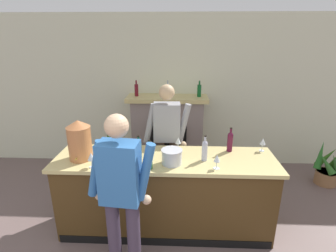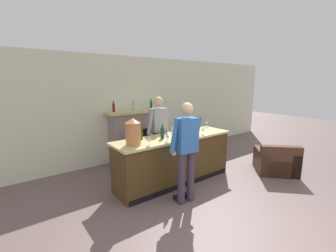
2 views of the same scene
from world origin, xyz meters
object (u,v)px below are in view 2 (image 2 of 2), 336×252
(fireplace_stone, at_px, (134,135))
(copper_dispenser, at_px, (133,132))
(wine_bottle_cabernet_heavy, at_px, (177,132))
(person_customer, at_px, (186,149))
(wine_bottle_port_short, at_px, (195,124))
(wine_glass_mid_counter, at_px, (167,136))
(wine_glass_front_right, at_px, (149,139))
(armchair_black, at_px, (276,162))
(wine_glass_front_left, at_px, (173,128))
(wine_glass_by_dispenser, at_px, (207,122))
(potted_plant_corner, at_px, (215,139))
(wine_bottle_burgundy_dark, at_px, (162,132))
(wine_glass_near_bucket, at_px, (203,129))
(wine_bottle_rose_blush, at_px, (141,132))
(wine_bottle_merlot_tall, at_px, (193,127))
(ice_bucket_steel, at_px, (182,133))
(person_bartender, at_px, (159,132))

(fireplace_stone, relative_size, copper_dispenser, 3.45)
(fireplace_stone, height_order, copper_dispenser, fireplace_stone)
(wine_bottle_cabernet_heavy, bearing_deg, copper_dispenser, 166.00)
(person_customer, relative_size, wine_bottle_port_short, 5.62)
(wine_glass_mid_counter, bearing_deg, wine_glass_front_right, -179.13)
(armchair_black, distance_m, wine_glass_front_left, 2.57)
(fireplace_stone, xyz_separation_m, wine_glass_mid_counter, (-0.34, -1.93, 0.41))
(fireplace_stone, relative_size, wine_bottle_port_short, 5.25)
(wine_glass_by_dispenser, height_order, wine_glass_mid_counter, wine_glass_by_dispenser)
(person_customer, bearing_deg, potted_plant_corner, 32.87)
(armchair_black, height_order, wine_glass_front_left, wine_glass_front_left)
(copper_dispenser, relative_size, wine_glass_front_right, 2.71)
(wine_bottle_port_short, xyz_separation_m, wine_glass_by_dispenser, (0.41, 0.02, -0.01))
(wine_glass_front_left, bearing_deg, wine_bottle_burgundy_dark, -150.76)
(fireplace_stone, xyz_separation_m, wine_glass_by_dispenser, (1.26, -1.42, 0.42))
(wine_bottle_port_short, bearing_deg, wine_bottle_burgundy_dark, -168.21)
(wine_glass_near_bucket, relative_size, wine_glass_mid_counter, 1.03)
(fireplace_stone, bearing_deg, wine_bottle_rose_blush, -113.54)
(copper_dispenser, distance_m, wine_glass_front_right, 0.31)
(fireplace_stone, relative_size, person_customer, 0.94)
(wine_bottle_burgundy_dark, bearing_deg, wine_bottle_merlot_tall, -3.04)
(copper_dispenser, distance_m, wine_glass_near_bucket, 1.58)
(person_customer, bearing_deg, fireplace_stone, 82.63)
(ice_bucket_steel, height_order, wine_bottle_merlot_tall, wine_bottle_merlot_tall)
(person_bartender, xyz_separation_m, ice_bucket_steel, (0.09, -0.71, 0.09))
(wine_bottle_merlot_tall, bearing_deg, armchair_black, -30.92)
(person_customer, bearing_deg, wine_bottle_cabernet_heavy, 67.24)
(copper_dispenser, height_order, ice_bucket_steel, copper_dispenser)
(person_customer, bearing_deg, wine_bottle_burgundy_dark, 86.15)
(wine_bottle_cabernet_heavy, distance_m, wine_glass_front_left, 0.61)
(armchair_black, relative_size, wine_glass_by_dispenser, 6.67)
(armchair_black, height_order, wine_glass_near_bucket, wine_glass_near_bucket)
(copper_dispenser, distance_m, wine_glass_by_dispenser, 2.23)
(wine_glass_by_dispenser, bearing_deg, wine_bottle_burgundy_dark, -170.55)
(potted_plant_corner, bearing_deg, person_customer, -147.13)
(fireplace_stone, xyz_separation_m, wine_bottle_rose_blush, (-0.64, -1.48, 0.44))
(wine_glass_front_left, bearing_deg, wine_glass_near_bucket, -49.61)
(ice_bucket_steel, distance_m, wine_glass_front_left, 0.41)
(wine_bottle_cabernet_heavy, xyz_separation_m, wine_glass_mid_counter, (-0.23, 0.00, -0.03))
(wine_bottle_cabernet_heavy, xyz_separation_m, wine_glass_front_left, (0.31, 0.53, -0.03))
(ice_bucket_steel, distance_m, wine_glass_mid_counter, 0.49)
(armchair_black, bearing_deg, wine_bottle_merlot_tall, 149.08)
(wine_bottle_merlot_tall, height_order, wine_glass_mid_counter, wine_bottle_merlot_tall)
(wine_glass_near_bucket, bearing_deg, fireplace_stone, 108.18)
(wine_bottle_cabernet_heavy, distance_m, wine_glass_by_dispenser, 1.46)
(fireplace_stone, bearing_deg, ice_bucket_steel, -85.78)
(wine_bottle_rose_blush, height_order, wine_glass_front_left, wine_bottle_rose_blush)
(wine_glass_front_right, distance_m, wine_glass_front_left, 1.09)
(fireplace_stone, bearing_deg, wine_glass_near_bucket, -71.82)
(ice_bucket_steel, distance_m, wine_bottle_port_short, 0.81)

